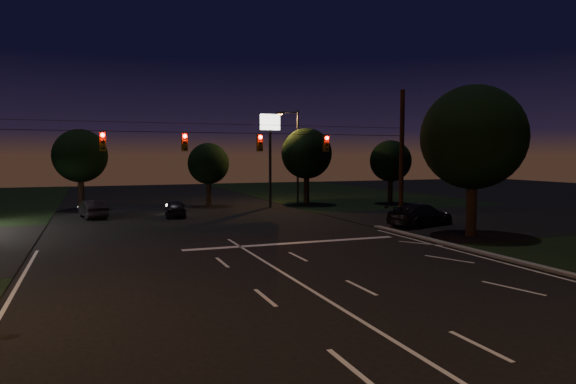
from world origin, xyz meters
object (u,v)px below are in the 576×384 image
tree_right_near (472,139)px  car_cross (420,215)px  car_oncoming_a (175,208)px  car_oncoming_b (93,209)px  utility_pole_right (401,226)px

tree_right_near → car_cross: size_ratio=1.67×
tree_right_near → car_cross: 6.64m
tree_right_near → car_oncoming_a: (-14.68, 15.62, -5.03)m
car_cross → car_oncoming_a: bearing=34.5°
car_oncoming_a → car_oncoming_b: size_ratio=0.92×
car_oncoming_b → car_cross: car_cross is taller
tree_right_near → car_cross: (-0.25, 4.46, -4.92)m
tree_right_near → car_oncoming_a: 22.02m
car_oncoming_a → car_cross: 18.24m
utility_pole_right → car_oncoming_b: bearing=147.3°
car_oncoming_b → car_cross: bearing=137.5°
car_oncoming_b → car_cross: 23.96m
car_oncoming_a → car_oncoming_b: car_oncoming_b is taller
car_oncoming_a → car_oncoming_b: bearing=-7.6°
car_oncoming_a → car_oncoming_b: (-5.94, 1.46, 0.03)m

